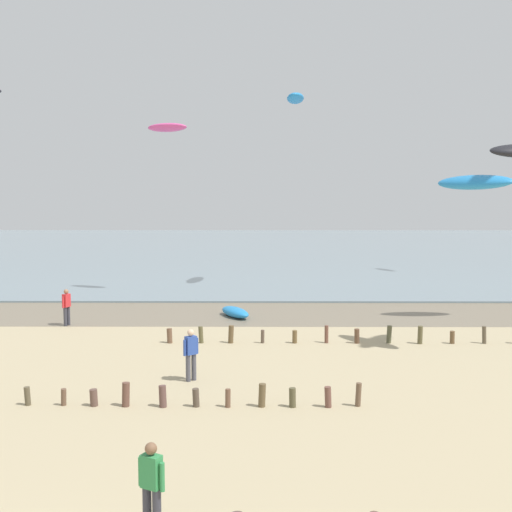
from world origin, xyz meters
name	(u,v)px	position (x,y,z in m)	size (l,w,h in m)	color
wet_sand_strip	(192,314)	(0.00, 24.31, 0.00)	(120.00, 6.44, 0.01)	#7A6D59
sea	(228,249)	(0.00, 62.53, 0.05)	(160.00, 70.00, 0.10)	gray
groyne_mid	(197,396)	(1.66, 10.05, 0.30)	(9.74, 0.33, 0.71)	brown
groyne_far	(347,335)	(7.06, 17.89, 0.32)	(15.70, 0.34, 0.74)	brown
person_mid_beach	(152,486)	(1.55, 3.12, 0.92)	(0.51, 0.37, 1.71)	#383842
person_left_flank	(191,353)	(1.23, 12.59, 0.92)	(0.46, 0.40, 1.71)	#4C4C56
person_right_flank	(67,306)	(-5.47, 21.32, 0.92)	(0.34, 0.54, 1.71)	#383842
grounded_kite	(235,312)	(2.25, 23.46, 0.24)	(2.41, 0.87, 0.48)	#2384D1
kite_aloft_1	(167,127)	(-2.05, 30.76, 10.03)	(2.63, 0.84, 0.42)	#E54C99
kite_aloft_2	(474,182)	(11.61, 16.60, 6.52)	(3.16, 1.01, 0.51)	#2384D1
kite_aloft_8	(295,98)	(5.73, 33.47, 12.12)	(3.32, 1.06, 0.53)	#2384D1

